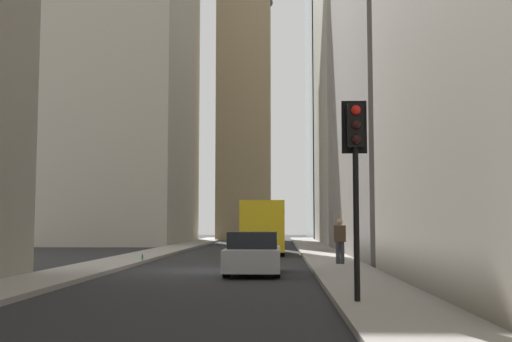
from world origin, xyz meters
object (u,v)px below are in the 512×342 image
sedan_silver (253,254)px  pedestrian (340,239)px  discarded_bottle (142,257)px  delivery_truck (264,227)px  traffic_light_foreground (355,152)px

sedan_silver → pedestrian: pedestrian is taller
discarded_bottle → delivery_truck: bearing=-32.7°
traffic_light_foreground → pedestrian: (11.60, -0.77, -2.07)m
delivery_truck → traffic_light_foreground: (-21.49, -2.43, 1.69)m
pedestrian → sedan_silver: bearing=137.2°
delivery_truck → traffic_light_foreground: size_ratio=1.58×
pedestrian → delivery_truck: bearing=17.9°
delivery_truck → discarded_bottle: bearing=147.3°
pedestrian → discarded_bottle: bearing=75.1°
delivery_truck → discarded_bottle: (-7.73, 4.96, -1.21)m
delivery_truck → pedestrian: bearing=-162.1°
sedan_silver → discarded_bottle: sedan_silver is taller
delivery_truck → pedestrian: delivery_truck is taller
discarded_bottle → traffic_light_foreground: bearing=-151.8°
traffic_light_foreground → discarded_bottle: size_ratio=15.17×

